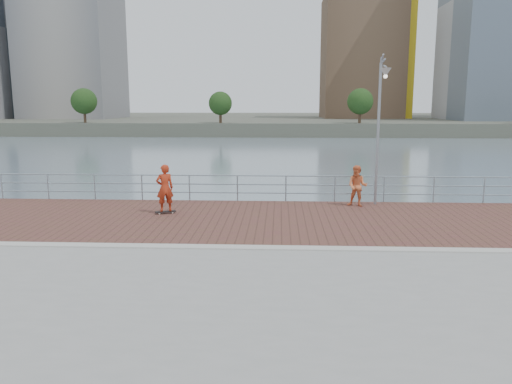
{
  "coord_description": "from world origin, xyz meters",
  "views": [
    {
      "loc": [
        0.75,
        -13.79,
        4.14
      ],
      "look_at": [
        0.0,
        2.0,
        1.3
      ],
      "focal_mm": 35.0,
      "sensor_mm": 36.0,
      "label": 1
    }
  ],
  "objects_px": {
    "bystander": "(357,186)",
    "guardrail": "(262,185)",
    "skateboarder": "(165,188)",
    "street_lamp": "(381,105)"
  },
  "relations": [
    {
      "from": "guardrail",
      "to": "street_lamp",
      "type": "distance_m",
      "value": 5.84
    },
    {
      "from": "bystander",
      "to": "guardrail",
      "type": "bearing_deg",
      "value": -173.66
    },
    {
      "from": "skateboarder",
      "to": "bystander",
      "type": "xyz_separation_m",
      "value": [
        7.4,
        1.68,
        -0.15
      ]
    },
    {
      "from": "guardrail",
      "to": "bystander",
      "type": "distance_m",
      "value": 3.99
    },
    {
      "from": "guardrail",
      "to": "skateboarder",
      "type": "height_order",
      "value": "skateboarder"
    },
    {
      "from": "guardrail",
      "to": "skateboarder",
      "type": "distance_m",
      "value": 4.4
    },
    {
      "from": "skateboarder",
      "to": "bystander",
      "type": "distance_m",
      "value": 7.59
    },
    {
      "from": "skateboarder",
      "to": "guardrail",
      "type": "bearing_deg",
      "value": -166.81
    },
    {
      "from": "street_lamp",
      "to": "skateboarder",
      "type": "distance_m",
      "value": 8.93
    },
    {
      "from": "skateboarder",
      "to": "street_lamp",
      "type": "bearing_deg",
      "value": 168.31
    }
  ]
}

